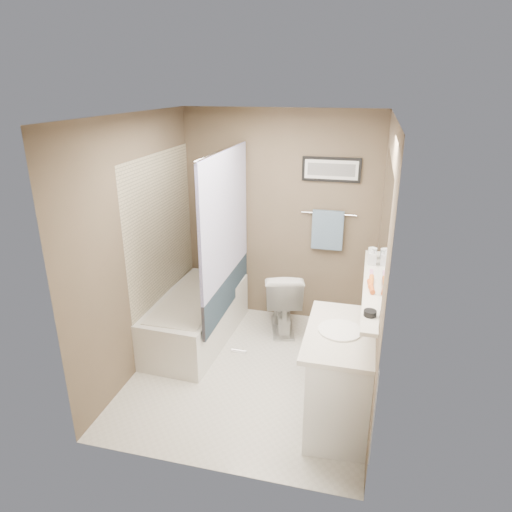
% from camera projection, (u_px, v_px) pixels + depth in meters
% --- Properties ---
extents(ground, '(2.50, 2.50, 0.00)m').
position_uv_depth(ground, '(252.00, 371.00, 4.45)').
color(ground, silver).
rests_on(ground, ground).
extents(ceiling, '(2.20, 2.50, 0.04)m').
position_uv_depth(ceiling, '(251.00, 118.00, 3.61)').
color(ceiling, silver).
rests_on(ceiling, wall_back).
extents(wall_back, '(2.20, 0.04, 2.40)m').
position_uv_depth(wall_back, '(279.00, 219.00, 5.14)').
color(wall_back, brown).
rests_on(wall_back, ground).
extents(wall_front, '(2.20, 0.04, 2.40)m').
position_uv_depth(wall_front, '(204.00, 323.00, 2.91)').
color(wall_front, brown).
rests_on(wall_front, ground).
extents(wall_left, '(0.04, 2.50, 2.40)m').
position_uv_depth(wall_left, '(141.00, 247.00, 4.27)').
color(wall_left, brown).
rests_on(wall_left, ground).
extents(wall_right, '(0.04, 2.50, 2.40)m').
position_uv_depth(wall_right, '(378.00, 268.00, 3.78)').
color(wall_right, brown).
rests_on(wall_right, ground).
extents(tile_surround, '(0.02, 1.55, 2.00)m').
position_uv_depth(tile_surround, '(164.00, 249.00, 4.80)').
color(tile_surround, '#BFB390').
rests_on(tile_surround, wall_left).
extents(curtain_rod, '(0.02, 1.55, 0.02)m').
position_uv_depth(curtain_rod, '(224.00, 150.00, 4.27)').
color(curtain_rod, silver).
rests_on(curtain_rod, wall_left).
extents(curtain_upper, '(0.03, 1.45, 1.28)m').
position_uv_depth(curtain_upper, '(225.00, 217.00, 4.50)').
color(curtain_upper, white).
rests_on(curtain_upper, curtain_rod).
extents(curtain_lower, '(0.03, 1.45, 0.36)m').
position_uv_depth(curtain_lower, '(227.00, 292.00, 4.79)').
color(curtain_lower, '#273949').
rests_on(curtain_lower, curtain_rod).
extents(mirror, '(0.02, 1.60, 1.00)m').
position_uv_depth(mirror, '(384.00, 225.00, 3.49)').
color(mirror, silver).
rests_on(mirror, wall_right).
extents(shelf, '(0.12, 1.60, 0.03)m').
position_uv_depth(shelf, '(371.00, 286.00, 3.69)').
color(shelf, silver).
rests_on(shelf, wall_right).
extents(towel_bar, '(0.60, 0.02, 0.02)m').
position_uv_depth(towel_bar, '(329.00, 214.00, 4.97)').
color(towel_bar, silver).
rests_on(towel_bar, wall_back).
extents(towel, '(0.34, 0.05, 0.44)m').
position_uv_depth(towel, '(328.00, 230.00, 5.01)').
color(towel, '#88ABC6').
rests_on(towel, towel_bar).
extents(art_frame, '(0.62, 0.02, 0.26)m').
position_uv_depth(art_frame, '(331.00, 169.00, 4.81)').
color(art_frame, black).
rests_on(art_frame, wall_back).
extents(art_mat, '(0.56, 0.00, 0.20)m').
position_uv_depth(art_mat, '(331.00, 170.00, 4.80)').
color(art_mat, white).
rests_on(art_mat, art_frame).
extents(art_image, '(0.50, 0.00, 0.13)m').
position_uv_depth(art_image, '(331.00, 170.00, 4.80)').
color(art_image, '#595959').
rests_on(art_image, art_mat).
extents(door, '(0.80, 0.02, 2.00)m').
position_uv_depth(door, '(287.00, 363.00, 2.85)').
color(door, silver).
rests_on(door, wall_front).
extents(door_handle, '(0.10, 0.02, 0.02)m').
position_uv_depth(door_handle, '(239.00, 351.00, 2.97)').
color(door_handle, silver).
rests_on(door_handle, door).
extents(bathtub, '(0.77, 1.53, 0.50)m').
position_uv_depth(bathtub, '(196.00, 318.00, 4.94)').
color(bathtub, white).
rests_on(bathtub, ground).
extents(tub_rim, '(0.56, 1.36, 0.02)m').
position_uv_depth(tub_rim, '(195.00, 297.00, 4.85)').
color(tub_rim, beige).
rests_on(tub_rim, bathtub).
extents(toilet, '(0.58, 0.79, 0.73)m').
position_uv_depth(toilet, '(282.00, 299.00, 5.11)').
color(toilet, silver).
rests_on(toilet, ground).
extents(vanity, '(0.56, 0.93, 0.80)m').
position_uv_depth(vanity, '(339.00, 379.00, 3.68)').
color(vanity, white).
rests_on(vanity, ground).
extents(countertop, '(0.54, 0.96, 0.04)m').
position_uv_depth(countertop, '(341.00, 333.00, 3.53)').
color(countertop, silver).
rests_on(countertop, vanity).
extents(sink_basin, '(0.34, 0.34, 0.01)m').
position_uv_depth(sink_basin, '(340.00, 330.00, 3.52)').
color(sink_basin, white).
rests_on(sink_basin, countertop).
extents(faucet_spout, '(0.02, 0.02, 0.10)m').
position_uv_depth(faucet_spout, '(367.00, 329.00, 3.46)').
color(faucet_spout, white).
rests_on(faucet_spout, countertop).
extents(faucet_knob, '(0.05, 0.05, 0.05)m').
position_uv_depth(faucet_knob, '(367.00, 325.00, 3.56)').
color(faucet_knob, silver).
rests_on(faucet_knob, countertop).
extents(candle_bowl_near, '(0.09, 0.09, 0.04)m').
position_uv_depth(candle_bowl_near, '(370.00, 313.00, 3.18)').
color(candle_bowl_near, black).
rests_on(candle_bowl_near, shelf).
extents(hair_brush_front, '(0.07, 0.22, 0.04)m').
position_uv_depth(hair_brush_front, '(371.00, 287.00, 3.59)').
color(hair_brush_front, '#CC511C').
rests_on(hair_brush_front, shelf).
extents(hair_brush_back, '(0.05, 0.22, 0.04)m').
position_uv_depth(hair_brush_back, '(371.00, 281.00, 3.68)').
color(hair_brush_back, orange).
rests_on(hair_brush_back, shelf).
extents(pink_comb, '(0.03, 0.16, 0.01)m').
position_uv_depth(pink_comb, '(371.00, 273.00, 3.89)').
color(pink_comb, pink).
rests_on(pink_comb, shelf).
extents(glass_jar, '(0.08, 0.08, 0.10)m').
position_uv_depth(glass_jar, '(372.00, 253.00, 4.21)').
color(glass_jar, white).
rests_on(glass_jar, shelf).
extents(soap_bottle, '(0.08, 0.08, 0.16)m').
position_uv_depth(soap_bottle, '(372.00, 256.00, 4.06)').
color(soap_bottle, '#999999').
rests_on(soap_bottle, shelf).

